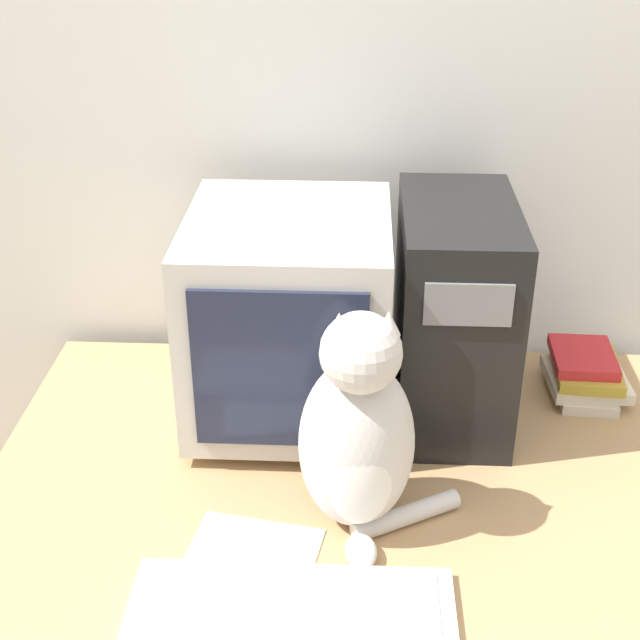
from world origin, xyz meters
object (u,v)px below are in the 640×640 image
at_px(crt_monitor, 289,317).
at_px(pen, 258,578).
at_px(book_stack, 585,373).
at_px(keyboard, 292,608).
at_px(computer_tower, 454,313).
at_px(cat, 358,435).

height_order(crt_monitor, pen, crt_monitor).
bearing_deg(book_stack, crt_monitor, -170.86).
relative_size(crt_monitor, pen, 2.92).
xyz_separation_m(crt_monitor, keyboard, (0.04, -0.54, -0.21)).
bearing_deg(pen, computer_tower, 56.42).
xyz_separation_m(crt_monitor, book_stack, (0.61, 0.10, -0.17)).
bearing_deg(pen, cat, 43.04).
distance_m(crt_monitor, computer_tower, 0.32).
bearing_deg(cat, computer_tower, 57.12).
distance_m(computer_tower, pen, 0.64).
distance_m(crt_monitor, book_stack, 0.64).
xyz_separation_m(computer_tower, keyboard, (-0.28, -0.57, -0.21)).
relative_size(computer_tower, cat, 1.05).
relative_size(computer_tower, pen, 3.00).
bearing_deg(crt_monitor, keyboard, -85.51).
bearing_deg(computer_tower, cat, -116.67).
xyz_separation_m(crt_monitor, computer_tower, (0.32, 0.03, 0.00)).
distance_m(cat, book_stack, 0.65).
relative_size(cat, pen, 2.87).
relative_size(crt_monitor, cat, 1.02).
relative_size(book_stack, pen, 1.45).
height_order(book_stack, pen, book_stack).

